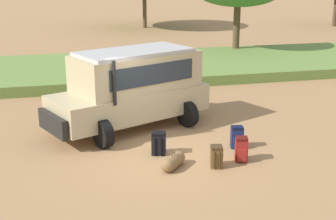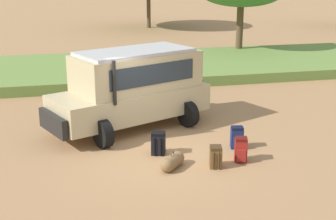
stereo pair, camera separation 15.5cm
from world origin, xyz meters
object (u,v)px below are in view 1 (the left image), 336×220
Objects in this scene: safari_vehicle at (133,87)px; backpack_outermost at (241,150)px; backpack_beside_front_wheel at (159,143)px; duffel_bag_low_black_case at (173,162)px; backpack_cluster_center at (237,138)px; backpack_near_rear_wheel at (216,157)px.

backpack_outermost is (2.27, -3.34, -0.98)m from safari_vehicle.
duffel_bag_low_black_case is (0.15, -0.98, -0.13)m from backpack_beside_front_wheel.
backpack_beside_front_wheel is at bearing 178.33° from backpack_cluster_center.
backpack_beside_front_wheel is 1.00m from duffel_bag_low_black_case.
backpack_near_rear_wheel is at bearing -66.93° from safari_vehicle.
backpack_cluster_center is at bearing -44.36° from safari_vehicle.
backpack_outermost is (-0.24, -0.89, 0.01)m from backpack_cluster_center.
duffel_bag_low_black_case is (-1.83, -0.02, -0.14)m from backpack_outermost.
duffel_bag_low_black_case is at bearing -156.20° from backpack_cluster_center.
backpack_near_rear_wheel is at bearing -43.55° from backpack_beside_front_wheel.
backpack_beside_front_wheel is at bearing 154.24° from backpack_outermost.
duffel_bag_low_black_case is at bearing -179.44° from backpack_outermost.
backpack_cluster_center is (2.22, -0.06, -0.00)m from backpack_beside_front_wheel.
backpack_cluster_center is at bearing 47.96° from backpack_near_rear_wheel.
backpack_cluster_center is at bearing -1.67° from backpack_beside_front_wheel.
safari_vehicle is 6.98× the size of duffel_bag_low_black_case.
safari_vehicle is 3.99m from backpack_near_rear_wheel.
duffel_bag_low_black_case is at bearing -81.00° from backpack_beside_front_wheel.
duffel_bag_low_black_case is (-2.06, -0.91, -0.13)m from backpack_cluster_center.
safari_vehicle is 8.29× the size of backpack_outermost.
backpack_outermost reaches higher than backpack_near_rear_wheel.
backpack_outermost reaches higher than duffel_bag_low_black_case.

